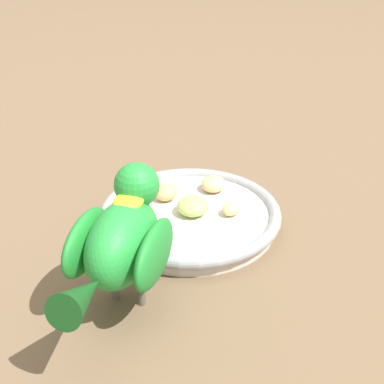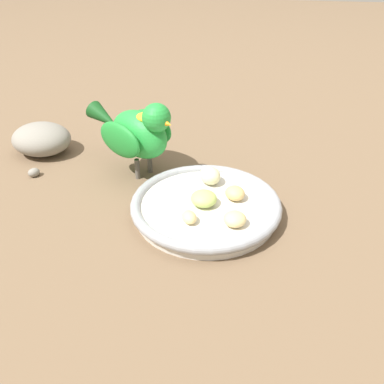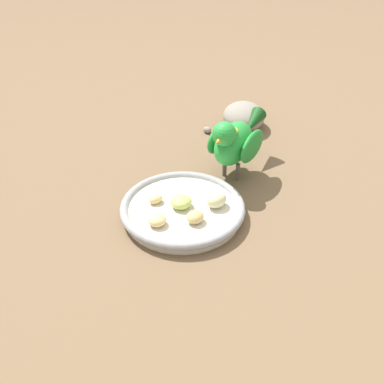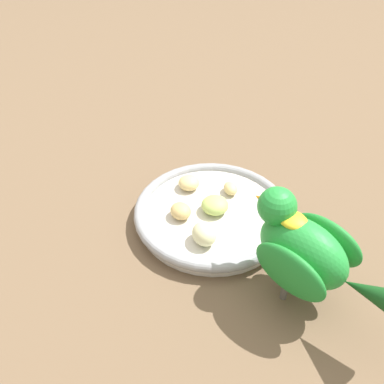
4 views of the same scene
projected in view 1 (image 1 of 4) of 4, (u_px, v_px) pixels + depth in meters
ground_plane at (178, 225)px, 0.71m from camera, size 4.00×4.00×0.00m
feeding_bowl at (190, 216)px, 0.70m from camera, size 0.22×0.22×0.03m
apple_piece_0 at (193, 206)px, 0.69m from camera, size 0.04×0.04×0.02m
apple_piece_1 at (213, 184)px, 0.74m from camera, size 0.04×0.04×0.02m
apple_piece_2 at (142, 211)px, 0.68m from camera, size 0.05×0.05×0.03m
apple_piece_3 at (232, 209)px, 0.69m from camera, size 0.03×0.03×0.02m
apple_piece_4 at (166, 192)px, 0.72m from camera, size 0.04×0.04×0.02m
parrot at (121, 241)px, 0.54m from camera, size 0.17×0.14×0.14m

